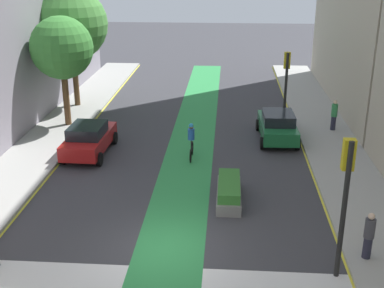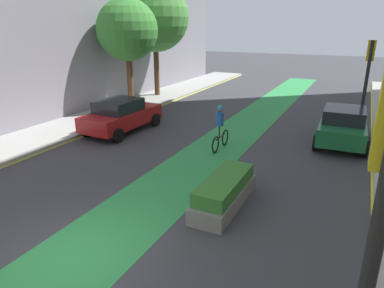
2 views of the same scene
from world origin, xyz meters
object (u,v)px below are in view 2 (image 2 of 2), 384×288
at_px(street_tree_near, 155,17).
at_px(street_tree_far, 127,30).
at_px(car_green_right_far, 343,125).
at_px(traffic_signal_near_right, 381,210).
at_px(cyclist_in_lane, 220,127).
at_px(car_red_left_far, 121,115).
at_px(traffic_signal_far_right, 368,67).
at_px(median_planter, 224,192).

relative_size(street_tree_near, street_tree_far, 1.21).
bearing_deg(street_tree_near, car_green_right_far, -23.20).
height_order(traffic_signal_near_right, cyclist_in_lane, traffic_signal_near_right).
height_order(car_green_right_far, car_red_left_far, same).
relative_size(traffic_signal_far_right, street_tree_far, 0.68).
bearing_deg(car_green_right_far, median_planter, -109.25).
bearing_deg(median_planter, street_tree_near, 128.01).
bearing_deg(car_green_right_far, car_red_left_far, -164.15).
height_order(traffic_signal_near_right, street_tree_far, street_tree_far).
bearing_deg(traffic_signal_near_right, car_green_right_far, 93.80).
relative_size(car_green_right_far, car_red_left_far, 1.00).
distance_m(traffic_signal_near_right, cyclist_in_lane, 10.72).
bearing_deg(street_tree_far, median_planter, -43.06).
xyz_separation_m(traffic_signal_near_right, cyclist_in_lane, (-5.23, 9.11, -2.16)).
height_order(cyclist_in_lane, street_tree_far, street_tree_far).
bearing_deg(car_red_left_far, street_tree_far, 119.80).
relative_size(traffic_signal_near_right, cyclist_in_lane, 2.42).
distance_m(car_red_left_far, street_tree_near, 9.73).
xyz_separation_m(cyclist_in_lane, street_tree_near, (-8.10, 8.42, 4.36)).
distance_m(traffic_signal_far_right, car_red_left_far, 11.94).
xyz_separation_m(traffic_signal_near_right, traffic_signal_far_right, (-0.16, 15.23, -0.19)).
height_order(cyclist_in_lane, street_tree_near, street_tree_near).
bearing_deg(cyclist_in_lane, car_red_left_far, 176.24).
distance_m(cyclist_in_lane, street_tree_far, 9.41).
relative_size(street_tree_near, median_planter, 2.57).
distance_m(street_tree_near, median_planter, 16.89).
bearing_deg(street_tree_far, street_tree_near, 98.65).
distance_m(cyclist_in_lane, median_planter, 4.72).
bearing_deg(traffic_signal_far_right, car_green_right_far, -101.93).
bearing_deg(traffic_signal_far_right, car_red_left_far, -150.50).
bearing_deg(street_tree_near, traffic_signal_far_right, -9.92).
xyz_separation_m(car_green_right_far, car_red_left_far, (-9.57, -2.72, 0.00)).
relative_size(traffic_signal_near_right, median_planter, 1.54).
height_order(traffic_signal_far_right, median_planter, traffic_signal_far_right).
xyz_separation_m(car_green_right_far, median_planter, (-2.57, -7.36, -0.40)).
distance_m(traffic_signal_near_right, traffic_signal_far_right, 15.23).
distance_m(traffic_signal_far_right, street_tree_far, 12.78).
bearing_deg(cyclist_in_lane, median_planter, -66.80).
distance_m(car_green_right_far, street_tree_far, 12.57).
bearing_deg(median_planter, traffic_signal_far_right, 72.85).
bearing_deg(cyclist_in_lane, street_tree_near, 133.89).
bearing_deg(traffic_signal_far_right, street_tree_far, -172.29).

